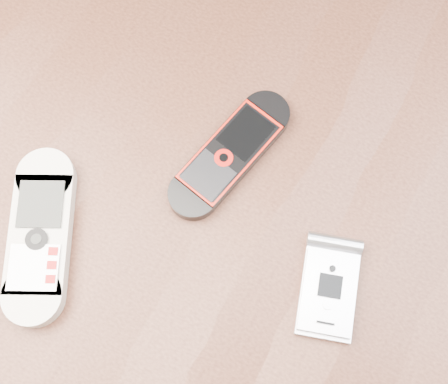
# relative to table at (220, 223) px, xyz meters

# --- Properties ---
(ground) EXTENTS (4.00, 4.00, 0.00)m
(ground) POSITION_rel_table_xyz_m (0.00, 0.00, -0.64)
(ground) COLOR #472B19
(ground) RESTS_ON ground
(table) EXTENTS (1.20, 0.80, 0.75)m
(table) POSITION_rel_table_xyz_m (0.00, 0.00, 0.00)
(table) COLOR black
(table) RESTS_ON ground
(nokia_white) EXTENTS (0.12, 0.17, 0.02)m
(nokia_white) POSITION_rel_table_xyz_m (-0.12, -0.12, 0.11)
(nokia_white) COLOR beige
(nokia_white) RESTS_ON table
(nokia_black_red) EXTENTS (0.08, 0.16, 0.02)m
(nokia_black_red) POSITION_rel_table_xyz_m (-0.01, 0.04, 0.11)
(nokia_black_red) COLOR black
(nokia_black_red) RESTS_ON table
(motorola_razr) EXTENTS (0.08, 0.11, 0.01)m
(motorola_razr) POSITION_rel_table_xyz_m (0.13, -0.04, 0.11)
(motorola_razr) COLOR silver
(motorola_razr) RESTS_ON table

